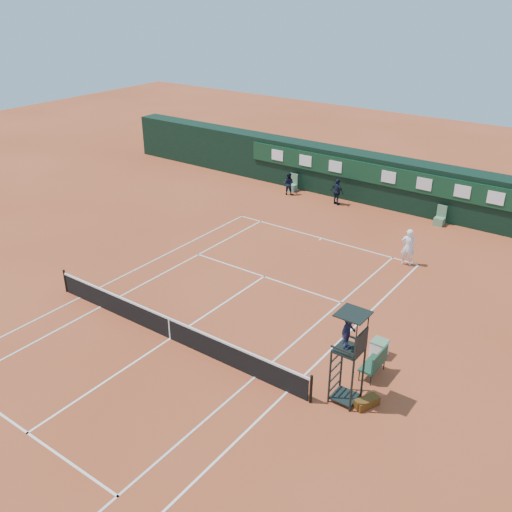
{
  "coord_description": "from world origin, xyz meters",
  "views": [
    {
      "loc": [
        13.7,
        -13.19,
        12.72
      ],
      "look_at": [
        -0.18,
        6.0,
        1.2
      ],
      "focal_mm": 40.0,
      "sensor_mm": 36.0,
      "label": 1
    }
  ],
  "objects_px": {
    "tennis_net": "(170,328)",
    "player": "(408,247)",
    "cooler": "(379,348)",
    "umpire_chair": "(349,339)",
    "player_bench": "(376,362)"
  },
  "relations": [
    {
      "from": "tennis_net",
      "to": "player",
      "type": "relative_size",
      "value": 6.8
    },
    {
      "from": "tennis_net",
      "to": "cooler",
      "type": "bearing_deg",
      "value": 28.08
    },
    {
      "from": "tennis_net",
      "to": "player",
      "type": "height_order",
      "value": "player"
    },
    {
      "from": "cooler",
      "to": "umpire_chair",
      "type": "bearing_deg",
      "value": -87.17
    },
    {
      "from": "player_bench",
      "to": "player",
      "type": "bearing_deg",
      "value": 105.82
    },
    {
      "from": "tennis_net",
      "to": "player_bench",
      "type": "xyz_separation_m",
      "value": [
        7.51,
        2.54,
        0.09
      ]
    },
    {
      "from": "tennis_net",
      "to": "cooler",
      "type": "relative_size",
      "value": 20.0
    },
    {
      "from": "tennis_net",
      "to": "umpire_chair",
      "type": "xyz_separation_m",
      "value": [
        7.25,
        0.78,
        1.95
      ]
    },
    {
      "from": "umpire_chair",
      "to": "player",
      "type": "relative_size",
      "value": 1.8
    },
    {
      "from": "player_bench",
      "to": "player",
      "type": "xyz_separation_m",
      "value": [
        -2.56,
        9.04,
        0.35
      ]
    },
    {
      "from": "tennis_net",
      "to": "umpire_chair",
      "type": "height_order",
      "value": "umpire_chair"
    },
    {
      "from": "tennis_net",
      "to": "cooler",
      "type": "distance_m",
      "value": 8.05
    },
    {
      "from": "umpire_chair",
      "to": "cooler",
      "type": "distance_m",
      "value": 3.69
    },
    {
      "from": "umpire_chair",
      "to": "player_bench",
      "type": "distance_m",
      "value": 2.58
    },
    {
      "from": "cooler",
      "to": "tennis_net",
      "type": "bearing_deg",
      "value": -151.92
    }
  ]
}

